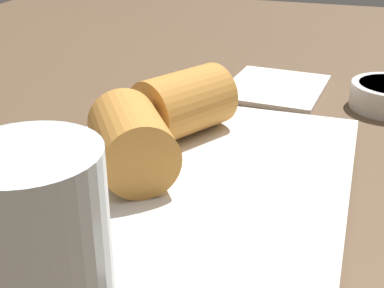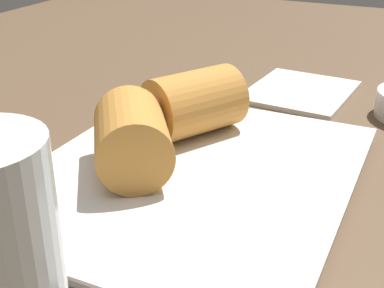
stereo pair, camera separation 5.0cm
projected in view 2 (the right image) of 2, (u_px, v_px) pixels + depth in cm
name	position (u px, v px, depth cm)	size (l,w,h in cm)	color
table_surface	(208.00, 204.00, 45.74)	(180.00, 140.00, 2.00)	brown
serving_plate	(192.00, 178.00, 46.28)	(31.96, 26.33, 1.50)	white
roll_front_left	(131.00, 135.00, 45.04)	(10.87, 10.19, 6.21)	#C68438
roll_front_right	(199.00, 102.00, 52.26)	(10.81, 9.78, 6.21)	#C68438
spoon	(18.00, 145.00, 52.39)	(20.99, 5.36, 1.48)	silver
napkin	(300.00, 92.00, 67.65)	(14.91, 12.98, 0.60)	silver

